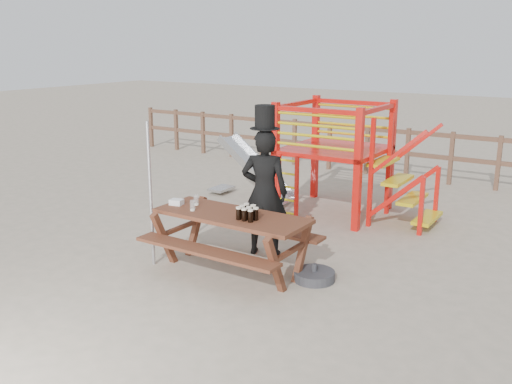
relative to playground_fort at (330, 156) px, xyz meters
name	(u,v)px	position (x,y,z in m)	size (l,w,h in m)	color
ground	(210,272)	(-0.12, -3.58, -1.07)	(60.00, 60.00, 0.00)	tan
back_fence	(387,146)	(-0.12, 3.42, -0.34)	(15.09, 0.09, 1.20)	brown
playground_fort	(330,156)	(0.00, 0.00, 0.00)	(4.71, 1.84, 2.10)	red
picnic_table	(232,235)	(0.12, -3.39, -0.54)	(2.19, 1.53, 0.84)	brown
man_with_hat	(265,189)	(0.13, -2.54, -0.06)	(0.81, 0.68, 2.25)	black
metal_pole	(151,195)	(-0.99, -3.78, -0.03)	(0.05, 0.05, 2.08)	#B2B2B7
parasol_base	(314,276)	(1.24, -3.05, -1.01)	(0.56, 0.56, 0.24)	#343439
paper_bag	(177,202)	(-0.81, -3.44, -0.19)	(0.18, 0.14, 0.08)	white
stout_pints	(248,213)	(0.43, -3.46, -0.14)	(0.29, 0.29, 0.17)	black
empty_glasses	(194,203)	(-0.49, -3.43, -0.16)	(0.20, 0.32, 0.15)	silver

